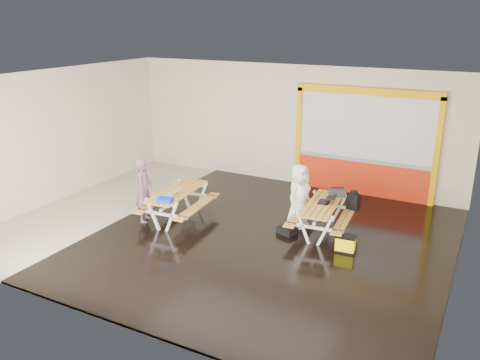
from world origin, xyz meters
The scene contains 14 objects.
room centered at (0.00, 0.00, 1.75)m, with size 10.02×8.02×3.52m.
deck centered at (1.25, 0.00, 0.03)m, with size 7.50×7.98×0.05m, color black.
kiosk centered at (2.20, 3.93, 1.44)m, with size 3.88×0.16×3.00m.
picnic_table_left centered at (-1.25, 0.05, 0.60)m, with size 1.47×2.05×0.78m.
picnic_table_right centered at (2.09, 0.96, 0.58)m, with size 1.42×1.97×0.75m.
person_left centered at (-1.92, -0.38, 0.82)m, with size 0.58×0.38×1.59m, color #6F4762.
person_right centered at (1.48, 1.05, 0.79)m, with size 0.75×0.49×1.54m, color white.
laptop_left centered at (-1.20, -0.23, 0.82)m, with size 0.40×0.39×0.14m.
laptop_right centered at (2.14, 1.04, 0.81)m, with size 0.43×0.40×0.16m.
blue_pouch centered at (-1.07, -0.70, 0.83)m, with size 0.33×0.23×0.10m, color #0731D2.
toolbox centered at (2.23, 1.56, 0.84)m, with size 0.43×0.34×0.22m.
backpack centered at (2.61, 1.63, 0.68)m, with size 0.31×0.23×0.46m.
dark_case centered at (1.42, 0.51, 0.13)m, with size 0.41×0.31×0.15m, color black.
fluke_bag centered at (2.86, 0.22, 0.22)m, with size 0.44×0.30×0.36m.
Camera 1 is at (5.30, -9.14, 4.77)m, focal length 37.02 mm.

